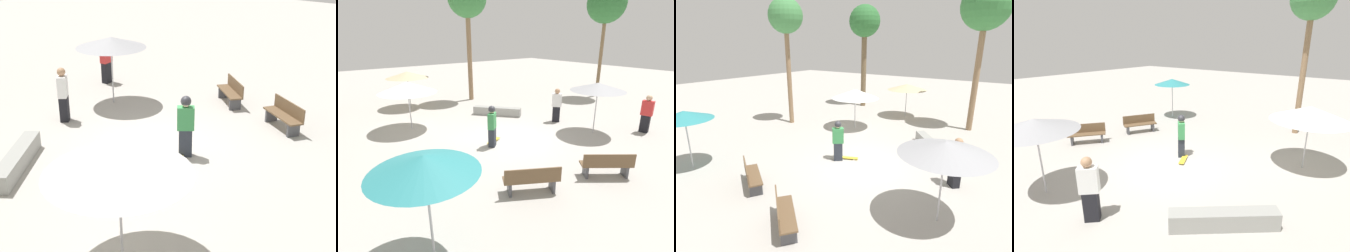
# 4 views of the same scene
# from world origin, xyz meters

# --- Properties ---
(ground_plane) EXTENTS (60.00, 60.00, 0.00)m
(ground_plane) POSITION_xyz_m (0.00, 0.00, 0.00)
(ground_plane) COLOR #ADA8A0
(skater_main) EXTENTS (0.48, 0.50, 1.69)m
(skater_main) POSITION_xyz_m (0.23, -0.84, 0.91)
(skater_main) COLOR #282D38
(skater_main) RESTS_ON ground_plane
(skateboard) EXTENTS (0.51, 0.81, 0.07)m
(skateboard) POSITION_xyz_m (-0.09, -0.54, 0.06)
(skateboard) COLOR gold
(skateboard) RESTS_ON ground_plane
(concrete_ledge) EXTENTS (2.33, 2.01, 0.46)m
(concrete_ledge) POSITION_xyz_m (-3.13, 1.88, 0.23)
(concrete_ledge) COLOR gray
(concrete_ledge) RESTS_ON ground_plane
(bench_near) EXTENTS (1.18, 1.60, 0.85)m
(bench_near) POSITION_xyz_m (3.64, -1.92, 0.43)
(bench_near) COLOR #47474C
(bench_near) RESTS_ON ground_plane
(bench_far) EXTENTS (1.33, 1.53, 0.85)m
(bench_far) POSITION_xyz_m (4.44, 0.54, 0.43)
(bench_far) COLOR #47474C
(bench_far) RESTS_ON ground_plane
(shade_umbrella_grey) EXTENTS (2.38, 2.38, 2.31)m
(shade_umbrella_grey) POSITION_xyz_m (1.84, 3.71, 2.13)
(shade_umbrella_grey) COLOR #B7B7BC
(shade_umbrella_grey) RESTS_ON ground_plane
(shade_umbrella_tan) EXTENTS (2.49, 2.49, 2.19)m
(shade_umbrella_tan) POSITION_xyz_m (-7.90, -1.31, 2.00)
(shade_umbrella_tan) COLOR #B7B7BC
(shade_umbrella_tan) RESTS_ON ground_plane
(shade_umbrella_white) EXTENTS (2.63, 2.63, 2.26)m
(shade_umbrella_white) POSITION_xyz_m (-3.84, -2.67, 2.01)
(shade_umbrella_white) COLOR #B7B7BC
(shade_umbrella_white) RESTS_ON ground_plane
(shade_umbrella_teal) EXTENTS (2.03, 2.03, 2.28)m
(shade_umbrella_teal) POSITION_xyz_m (4.08, -5.03, 2.11)
(shade_umbrella_teal) COLOR #B7B7BC
(shade_umbrella_teal) RESTS_ON ground_plane
(palm_tree_center_right) EXTENTS (2.59, 2.59, 7.56)m
(palm_tree_center_right) POSITION_xyz_m (-2.61, 10.65, 6.20)
(palm_tree_center_right) COLOR brown
(palm_tree_center_right) RESTS_ON ground_plane
(bystander_watching) EXTENTS (0.52, 0.51, 1.73)m
(bystander_watching) POSITION_xyz_m (-0.34, 3.60, 0.86)
(bystander_watching) COLOR black
(bystander_watching) RESTS_ON ground_plane
(bystander_far) EXTENTS (0.52, 0.34, 1.75)m
(bystander_far) POSITION_xyz_m (3.25, 5.61, 0.87)
(bystander_far) COLOR black
(bystander_far) RESTS_ON ground_plane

